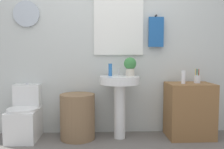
{
  "coord_description": "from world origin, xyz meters",
  "views": [
    {
      "loc": [
        -0.06,
        -2.29,
        1.1
      ],
      "look_at": [
        0.08,
        0.8,
        0.84
      ],
      "focal_mm": 39.54,
      "sensor_mm": 36.0,
      "label": 1
    }
  ],
  "objects_px": {
    "potted_plant": "(130,66)",
    "wooden_cabinet": "(189,110)",
    "lotion_bottle": "(183,77)",
    "toilet": "(25,118)",
    "laundry_hamper": "(78,116)",
    "pedestal_sink": "(120,92)",
    "toothbrush_cup": "(197,79)",
    "soap_bottle": "(110,70)"
  },
  "relations": [
    {
      "from": "potted_plant",
      "to": "wooden_cabinet",
      "type": "bearing_deg",
      "value": -4.41
    },
    {
      "from": "lotion_bottle",
      "to": "toilet",
      "type": "bearing_deg",
      "value": 178.0
    },
    {
      "from": "laundry_hamper",
      "to": "pedestal_sink",
      "type": "height_order",
      "value": "pedestal_sink"
    },
    {
      "from": "toilet",
      "to": "wooden_cabinet",
      "type": "relative_size",
      "value": 0.99
    },
    {
      "from": "toothbrush_cup",
      "to": "pedestal_sink",
      "type": "bearing_deg",
      "value": -178.88
    },
    {
      "from": "laundry_hamper",
      "to": "lotion_bottle",
      "type": "relative_size",
      "value": 3.47
    },
    {
      "from": "toothbrush_cup",
      "to": "potted_plant",
      "type": "bearing_deg",
      "value": 177.4
    },
    {
      "from": "toilet",
      "to": "laundry_hamper",
      "type": "height_order",
      "value": "toilet"
    },
    {
      "from": "potted_plant",
      "to": "pedestal_sink",
      "type": "bearing_deg",
      "value": -156.8
    },
    {
      "from": "pedestal_sink",
      "to": "wooden_cabinet",
      "type": "bearing_deg",
      "value": 0.0
    },
    {
      "from": "laundry_hamper",
      "to": "soap_bottle",
      "type": "xyz_separation_m",
      "value": [
        0.42,
        0.05,
        0.6
      ]
    },
    {
      "from": "lotion_bottle",
      "to": "toothbrush_cup",
      "type": "distance_m",
      "value": 0.21
    },
    {
      "from": "potted_plant",
      "to": "lotion_bottle",
      "type": "bearing_deg",
      "value": -8.41
    },
    {
      "from": "wooden_cabinet",
      "to": "lotion_bottle",
      "type": "bearing_deg",
      "value": -158.54
    },
    {
      "from": "pedestal_sink",
      "to": "lotion_bottle",
      "type": "xyz_separation_m",
      "value": [
        0.82,
        -0.04,
        0.19
      ]
    },
    {
      "from": "toilet",
      "to": "pedestal_sink",
      "type": "bearing_deg",
      "value": -1.46
    },
    {
      "from": "pedestal_sink",
      "to": "lotion_bottle",
      "type": "distance_m",
      "value": 0.84
    },
    {
      "from": "soap_bottle",
      "to": "toothbrush_cup",
      "type": "bearing_deg",
      "value": -1.51
    },
    {
      "from": "toilet",
      "to": "potted_plant",
      "type": "bearing_deg",
      "value": 1.2
    },
    {
      "from": "pedestal_sink",
      "to": "soap_bottle",
      "type": "distance_m",
      "value": 0.31
    },
    {
      "from": "potted_plant",
      "to": "toothbrush_cup",
      "type": "bearing_deg",
      "value": -2.6
    },
    {
      "from": "pedestal_sink",
      "to": "toothbrush_cup",
      "type": "height_order",
      "value": "toothbrush_cup"
    },
    {
      "from": "soap_bottle",
      "to": "potted_plant",
      "type": "bearing_deg",
      "value": 2.2
    },
    {
      "from": "laundry_hamper",
      "to": "pedestal_sink",
      "type": "bearing_deg",
      "value": 0.0
    },
    {
      "from": "toilet",
      "to": "toothbrush_cup",
      "type": "xyz_separation_m",
      "value": [
        2.25,
        -0.01,
        0.5
      ]
    },
    {
      "from": "lotion_bottle",
      "to": "toothbrush_cup",
      "type": "height_order",
      "value": "toothbrush_cup"
    },
    {
      "from": "pedestal_sink",
      "to": "lotion_bottle",
      "type": "relative_size",
      "value": 4.84
    },
    {
      "from": "soap_bottle",
      "to": "toothbrush_cup",
      "type": "distance_m",
      "value": 1.15
    },
    {
      "from": "soap_bottle",
      "to": "toilet",
      "type": "bearing_deg",
      "value": -179.03
    },
    {
      "from": "wooden_cabinet",
      "to": "potted_plant",
      "type": "xyz_separation_m",
      "value": [
        -0.78,
        0.06,
        0.59
      ]
    },
    {
      "from": "toilet",
      "to": "pedestal_sink",
      "type": "relative_size",
      "value": 0.88
    },
    {
      "from": "laundry_hamper",
      "to": "toothbrush_cup",
      "type": "relative_size",
      "value": 3.15
    },
    {
      "from": "soap_bottle",
      "to": "pedestal_sink",
      "type": "bearing_deg",
      "value": -22.62
    },
    {
      "from": "wooden_cabinet",
      "to": "laundry_hamper",
      "type": "bearing_deg",
      "value": 180.0
    },
    {
      "from": "laundry_hamper",
      "to": "wooden_cabinet",
      "type": "bearing_deg",
      "value": 0.0
    },
    {
      "from": "toilet",
      "to": "laundry_hamper",
      "type": "distance_m",
      "value": 0.68
    },
    {
      "from": "wooden_cabinet",
      "to": "soap_bottle",
      "type": "distance_m",
      "value": 1.17
    },
    {
      "from": "toothbrush_cup",
      "to": "laundry_hamper",
      "type": "bearing_deg",
      "value": -179.27
    },
    {
      "from": "potted_plant",
      "to": "laundry_hamper",
      "type": "bearing_deg",
      "value": -174.99
    },
    {
      "from": "wooden_cabinet",
      "to": "soap_bottle",
      "type": "relative_size",
      "value": 4.46
    },
    {
      "from": "toilet",
      "to": "laundry_hamper",
      "type": "relative_size",
      "value": 1.22
    },
    {
      "from": "toilet",
      "to": "toothbrush_cup",
      "type": "relative_size",
      "value": 3.84
    }
  ]
}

